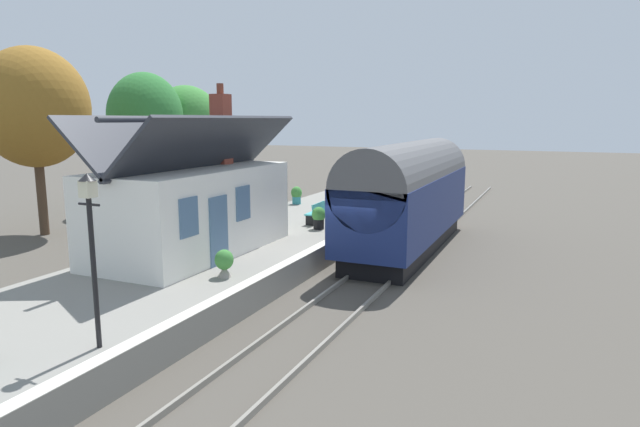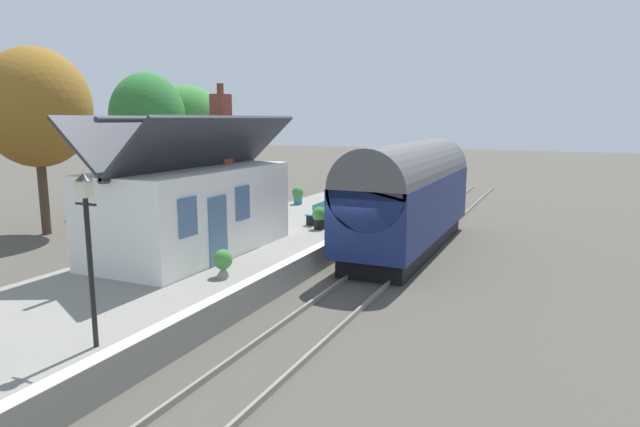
# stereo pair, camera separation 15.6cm
# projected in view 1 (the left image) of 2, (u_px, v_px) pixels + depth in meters

# --- Properties ---
(ground_plane) EXTENTS (160.00, 160.00, 0.00)m
(ground_plane) POSITION_uv_depth(u_px,v_px,m) (347.00, 275.00, 18.27)
(ground_plane) COLOR #4C473F
(platform) EXTENTS (32.00, 5.86, 0.83)m
(platform) POSITION_uv_depth(u_px,v_px,m) (247.00, 252.00, 19.77)
(platform) COLOR gray
(platform) RESTS_ON ground
(platform_edge_coping) EXTENTS (32.00, 0.36, 0.02)m
(platform_edge_coping) POSITION_uv_depth(u_px,v_px,m) (315.00, 248.00, 18.60)
(platform_edge_coping) COLOR beige
(platform_edge_coping) RESTS_ON platform
(rail_near) EXTENTS (52.00, 0.08, 0.14)m
(rail_near) POSITION_uv_depth(u_px,v_px,m) (394.00, 279.00, 17.61)
(rail_near) COLOR gray
(rail_near) RESTS_ON ground
(rail_far) EXTENTS (52.00, 0.08, 0.14)m
(rail_far) POSITION_uv_depth(u_px,v_px,m) (352.00, 274.00, 18.19)
(rail_far) COLOR gray
(rail_far) RESTS_ON ground
(train) EXTENTS (10.65, 2.73, 4.32)m
(train) POSITION_uv_depth(u_px,v_px,m) (409.00, 195.00, 21.47)
(train) COLOR black
(train) RESTS_ON ground
(station_building) EXTENTS (7.59, 3.61, 5.58)m
(station_building) POSITION_uv_depth(u_px,v_px,m) (193.00, 206.00, 17.78)
(station_building) COLOR white
(station_building) RESTS_ON platform
(bench_mid_platform) EXTENTS (1.41, 0.48, 0.88)m
(bench_mid_platform) POSITION_uv_depth(u_px,v_px,m) (347.00, 201.00, 25.89)
(bench_mid_platform) COLOR teal
(bench_mid_platform) RESTS_ON platform
(bench_by_lamp) EXTENTS (1.42, 0.49, 0.88)m
(bench_by_lamp) POSITION_uv_depth(u_px,v_px,m) (316.00, 212.00, 22.93)
(bench_by_lamp) COLOR teal
(bench_by_lamp) RESTS_ON platform
(bench_platform_end) EXTENTS (1.40, 0.45, 0.88)m
(bench_platform_end) POSITION_uv_depth(u_px,v_px,m) (364.00, 193.00, 28.98)
(bench_platform_end) COLOR teal
(bench_platform_end) RESTS_ON platform
(planter_bench_left) EXTENTS (0.53, 0.53, 0.78)m
(planter_bench_left) POSITION_uv_depth(u_px,v_px,m) (224.00, 263.00, 15.11)
(planter_bench_left) COLOR gray
(planter_bench_left) RESTS_ON platform
(planter_under_sign) EXTENTS (0.57, 0.57, 0.92)m
(planter_under_sign) POSITION_uv_depth(u_px,v_px,m) (297.00, 195.00, 28.10)
(planter_under_sign) COLOR teal
(planter_under_sign) RESTS_ON platform
(planter_by_door) EXTENTS (0.55, 0.55, 0.90)m
(planter_by_door) POSITION_uv_depth(u_px,v_px,m) (319.00, 217.00, 21.69)
(planter_by_door) COLOR black
(planter_by_door) RESTS_ON platform
(planter_corner_building) EXTENTS (0.56, 0.56, 0.85)m
(planter_corner_building) POSITION_uv_depth(u_px,v_px,m) (333.00, 190.00, 30.66)
(planter_corner_building) COLOR gray
(planter_corner_building) RESTS_ON platform
(planter_edge_far) EXTENTS (1.05, 0.32, 0.62)m
(planter_edge_far) POSITION_uv_depth(u_px,v_px,m) (340.00, 218.00, 22.56)
(planter_edge_far) COLOR #9E5138
(planter_edge_far) RESTS_ON platform
(lamp_post_platform) EXTENTS (0.32, 0.50, 3.39)m
(lamp_post_platform) POSITION_uv_depth(u_px,v_px,m) (91.00, 227.00, 10.09)
(lamp_post_platform) COLOR black
(lamp_post_platform) RESTS_ON platform
(tree_far_left) EXTENTS (4.43, 4.08, 7.82)m
(tree_far_left) POSITION_uv_depth(u_px,v_px,m) (146.00, 117.00, 30.89)
(tree_far_left) COLOR #4C3828
(tree_far_left) RESTS_ON ground
(tree_mid_background) EXTENTS (4.11, 4.22, 7.25)m
(tree_mid_background) POSITION_uv_depth(u_px,v_px,m) (186.00, 120.00, 33.47)
(tree_mid_background) COLOR #4C3828
(tree_mid_background) RESTS_ON ground
(tree_behind_building) EXTENTS (4.65, 4.78, 8.33)m
(tree_behind_building) POSITION_uv_depth(u_px,v_px,m) (34.00, 108.00, 23.74)
(tree_behind_building) COLOR #4C3828
(tree_behind_building) RESTS_ON ground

